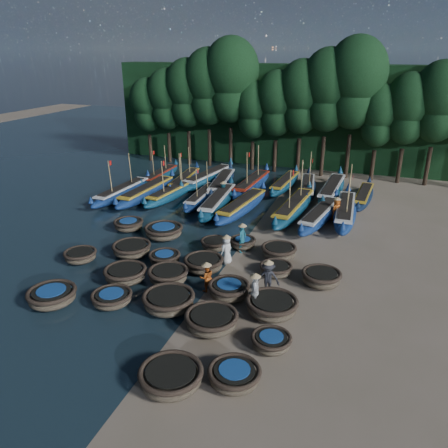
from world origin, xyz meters
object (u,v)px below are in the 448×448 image
(coracle_18, at_px, (276,269))
(coracle_20, at_px, (129,225))
(coracle_14, at_px, (272,306))
(coracle_24, at_px, (279,252))
(fisherman_0, at_px, (227,249))
(long_boat_12, at_px, (222,183))
(long_boat_4, at_px, (218,201))
(long_boat_14, at_px, (285,183))
(coracle_22, at_px, (215,244))
(long_boat_0, at_px, (122,192))
(long_boat_3, at_px, (202,197))
(coracle_4, at_px, (234,375))
(long_boat_16, at_px, (332,190))
(fisherman_1, at_px, (242,237))
(fisherman_3, at_px, (268,278))
(coracle_23, at_px, (243,243))
(long_boat_17, at_px, (364,196))
(long_boat_6, at_px, (294,208))
(long_boat_9, at_px, (160,176))
(coracle_5, at_px, (52,296))
(coracle_16, at_px, (165,258))
(long_boat_15, at_px, (308,188))
(long_boat_2, at_px, (173,192))
(coracle_3, at_px, (171,377))
(long_boat_5, at_px, (242,206))
(coracle_21, at_px, (164,231))
(coracle_9, at_px, (271,341))
(long_boat_7, at_px, (320,215))
(fisherman_4, at_px, (255,291))
(coracle_15, at_px, (132,249))
(coracle_6, at_px, (112,298))
(coracle_12, at_px, (168,275))
(long_boat_10, at_px, (185,180))
(long_boat_13, at_px, (252,184))
(fisherman_2, at_px, (207,276))
(coracle_17, at_px, (204,264))
(long_boat_11, at_px, (208,177))
(long_boat_1, at_px, (147,192))
(coracle_10, at_px, (80,256))
(coracle_19, at_px, (321,277))
(coracle_8, at_px, (212,320))

(coracle_18, relative_size, coracle_20, 0.81)
(coracle_14, relative_size, coracle_24, 1.28)
(fisherman_0, bearing_deg, long_boat_12, -134.51)
(long_boat_4, height_order, long_boat_14, long_boat_4)
(coracle_22, distance_m, long_boat_0, 12.50)
(long_boat_3, relative_size, fisherman_0, 3.91)
(coracle_4, bearing_deg, coracle_24, 94.36)
(long_boat_16, height_order, fisherman_1, fisherman_1)
(fisherman_3, bearing_deg, coracle_23, 111.96)
(long_boat_17, bearing_deg, long_boat_6, -129.81)
(coracle_24, relative_size, long_boat_9, 0.32)
(long_boat_9, distance_m, long_boat_14, 11.48)
(long_boat_12, bearing_deg, long_boat_6, -38.78)
(coracle_23, bearing_deg, coracle_5, -126.26)
(coracle_14, xyz_separation_m, coracle_16, (-6.91, 2.86, -0.06))
(coracle_18, height_order, long_boat_15, long_boat_15)
(long_boat_2, bearing_deg, coracle_3, -57.71)
(long_boat_2, height_order, long_boat_9, long_boat_2)
(coracle_22, bearing_deg, long_boat_5, 92.94)
(coracle_21, bearing_deg, coracle_9, -43.02)
(long_boat_7, height_order, fisherman_4, fisherman_4)
(coracle_15, xyz_separation_m, coracle_23, (5.87, 3.17, -0.06))
(coracle_6, relative_size, coracle_15, 0.81)
(coracle_14, relative_size, fisherman_0, 1.60)
(coracle_12, height_order, long_boat_10, long_boat_10)
(long_boat_17, xyz_separation_m, fisherman_1, (-6.35, -11.95, 0.48))
(long_boat_15, distance_m, fisherman_3, 16.96)
(coracle_24, distance_m, long_boat_13, 13.09)
(coracle_18, bearing_deg, fisherman_2, -136.18)
(coracle_24, xyz_separation_m, fisherman_3, (0.37, -4.07, 0.47))
(long_boat_16, bearing_deg, coracle_15, -120.09)
(coracle_17, distance_m, long_boat_11, 16.66)
(long_boat_0, distance_m, long_boat_15, 15.36)
(long_boat_17, bearing_deg, long_boat_5, -141.91)
(coracle_24, distance_m, long_boat_9, 18.50)
(coracle_23, xyz_separation_m, long_boat_1, (-10.17, 6.47, 0.22))
(coracle_10, distance_m, long_boat_0, 11.42)
(long_boat_2, bearing_deg, long_boat_0, -155.40)
(long_boat_15, bearing_deg, long_boat_4, -142.13)
(coracle_24, bearing_deg, long_boat_9, 139.04)
(long_boat_0, height_order, fisherman_2, long_boat_0)
(long_boat_7, bearing_deg, long_boat_9, 169.61)
(long_boat_1, distance_m, long_boat_7, 14.00)
(fisherman_3, bearing_deg, coracle_24, 86.98)
(fisherman_3, bearing_deg, fisherman_0, 132.08)
(long_boat_9, bearing_deg, coracle_16, -62.33)
(coracle_10, relative_size, coracle_22, 1.01)
(coracle_4, relative_size, coracle_19, 1.17)
(coracle_22, distance_m, long_boat_5, 6.65)
(coracle_8, bearing_deg, long_boat_0, 133.00)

